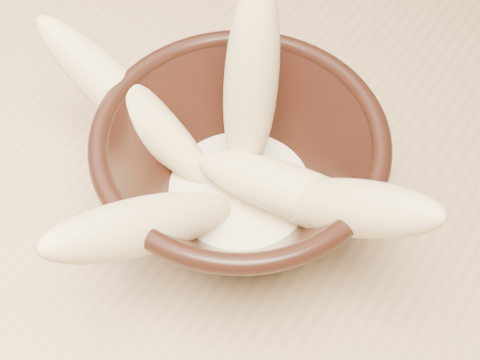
# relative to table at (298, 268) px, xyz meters

# --- Properties ---
(table) EXTENTS (1.20, 0.80, 0.75)m
(table) POSITION_rel_table_xyz_m (0.00, 0.00, 0.00)
(table) COLOR tan
(table) RESTS_ON ground
(bowl) EXTENTS (0.20, 0.20, 0.11)m
(bowl) POSITION_rel_table_xyz_m (-0.04, -0.03, 0.14)
(bowl) COLOR black
(bowl) RESTS_ON table
(milk_puddle) EXTENTS (0.11, 0.11, 0.02)m
(milk_puddle) POSITION_rel_table_xyz_m (-0.04, -0.03, 0.11)
(milk_puddle) COLOR #F3EAC3
(milk_puddle) RESTS_ON bowl
(banana_upright) EXTENTS (0.06, 0.09, 0.16)m
(banana_upright) POSITION_rel_table_xyz_m (-0.06, 0.01, 0.19)
(banana_upright) COLOR #EDD88C
(banana_upright) RESTS_ON bowl
(banana_left) EXTENTS (0.16, 0.04, 0.12)m
(banana_left) POSITION_rel_table_xyz_m (-0.14, -0.03, 0.16)
(banana_left) COLOR #EDD88C
(banana_left) RESTS_ON bowl
(banana_right) EXTENTS (0.14, 0.06, 0.13)m
(banana_right) POSITION_rel_table_xyz_m (0.04, -0.03, 0.17)
(banana_right) COLOR #EDD88C
(banana_right) RESTS_ON bowl
(banana_across) EXTENTS (0.15, 0.05, 0.06)m
(banana_across) POSITION_rel_table_xyz_m (-0.01, -0.02, 0.15)
(banana_across) COLOR #EDD88C
(banana_across) RESTS_ON bowl
(banana_front) EXTENTS (0.07, 0.16, 0.13)m
(banana_front) POSITION_rel_table_xyz_m (-0.06, -0.11, 0.17)
(banana_front) COLOR #EDD88C
(banana_front) RESTS_ON bowl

